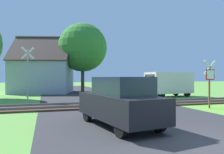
{
  "coord_description": "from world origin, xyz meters",
  "views": [
    {
      "loc": [
        -3.84,
        -4.98,
        1.75
      ],
      "look_at": [
        0.5,
        8.98,
        1.8
      ],
      "focal_mm": 35.0,
      "sensor_mm": 36.0,
      "label": 1
    }
  ],
  "objects_px": {
    "mail_truck": "(168,83)",
    "stop_sign_near": "(210,80)",
    "crossing_sign_far": "(28,71)",
    "tree_center": "(83,48)",
    "parked_car": "(120,102)",
    "house": "(44,75)"
  },
  "relations": [
    {
      "from": "stop_sign_near",
      "to": "crossing_sign_far",
      "type": "bearing_deg",
      "value": -30.9
    },
    {
      "from": "tree_center",
      "to": "house",
      "type": "bearing_deg",
      "value": 163.08
    },
    {
      "from": "tree_center",
      "to": "parked_car",
      "type": "bearing_deg",
      "value": -95.45
    },
    {
      "from": "crossing_sign_far",
      "to": "parked_car",
      "type": "distance_m",
      "value": 9.38
    },
    {
      "from": "stop_sign_near",
      "to": "mail_truck",
      "type": "height_order",
      "value": "stop_sign_near"
    },
    {
      "from": "crossing_sign_far",
      "to": "tree_center",
      "type": "relative_size",
      "value": 0.48
    },
    {
      "from": "house",
      "to": "tree_center",
      "type": "height_order",
      "value": "tree_center"
    },
    {
      "from": "tree_center",
      "to": "mail_truck",
      "type": "bearing_deg",
      "value": -50.96
    },
    {
      "from": "house",
      "to": "mail_truck",
      "type": "distance_m",
      "value": 14.36
    },
    {
      "from": "tree_center",
      "to": "parked_car",
      "type": "xyz_separation_m",
      "value": [
        -1.74,
        -18.2,
        -4.42
      ]
    },
    {
      "from": "parked_car",
      "to": "house",
      "type": "bearing_deg",
      "value": 87.67
    },
    {
      "from": "stop_sign_near",
      "to": "tree_center",
      "type": "relative_size",
      "value": 0.34
    },
    {
      "from": "crossing_sign_far",
      "to": "tree_center",
      "type": "height_order",
      "value": "tree_center"
    },
    {
      "from": "mail_truck",
      "to": "crossing_sign_far",
      "type": "bearing_deg",
      "value": 91.55
    },
    {
      "from": "stop_sign_near",
      "to": "mail_truck",
      "type": "bearing_deg",
      "value": -105.12
    },
    {
      "from": "house",
      "to": "parked_car",
      "type": "xyz_separation_m",
      "value": [
        2.66,
        -19.54,
        -1.15
      ]
    },
    {
      "from": "stop_sign_near",
      "to": "house",
      "type": "bearing_deg",
      "value": -62.93
    },
    {
      "from": "stop_sign_near",
      "to": "parked_car",
      "type": "height_order",
      "value": "stop_sign_near"
    },
    {
      "from": "parked_car",
      "to": "crossing_sign_far",
      "type": "bearing_deg",
      "value": 103.19
    },
    {
      "from": "stop_sign_near",
      "to": "mail_truck",
      "type": "distance_m",
      "value": 7.58
    },
    {
      "from": "stop_sign_near",
      "to": "mail_truck",
      "type": "relative_size",
      "value": 0.54
    },
    {
      "from": "mail_truck",
      "to": "stop_sign_near",
      "type": "bearing_deg",
      "value": 159.99
    }
  ]
}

